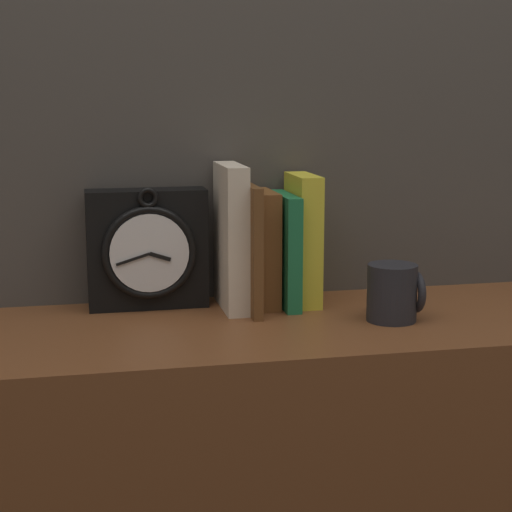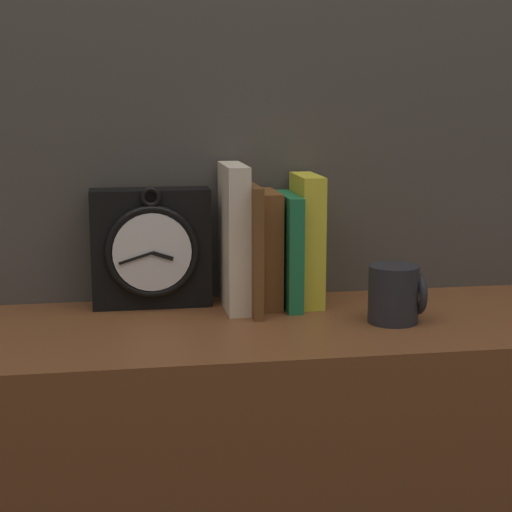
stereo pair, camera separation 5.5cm
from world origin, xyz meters
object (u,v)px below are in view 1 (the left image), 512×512
Objects in this scene: book_slot4_yellow at (303,239)px; mug at (394,293)px; book_slot3_green at (285,250)px; clock at (148,249)px; book_slot0_cream at (231,237)px; book_slot1_brown at (248,247)px; book_slot2_brown at (262,248)px.

mug is (0.10, -0.14, -0.06)m from book_slot4_yellow.
book_slot3_green is 0.04m from book_slot4_yellow.
clock reaches higher than mug.
clock is 0.13m from book_slot0_cream.
book_slot2_brown is (0.03, 0.02, -0.01)m from book_slot1_brown.
clock is 0.98× the size of book_slot1_brown.
mug is at bearing -43.19° from book_slot3_green.
book_slot3_green is 2.09× the size of mug.
book_slot1_brown is at bearing 150.16° from mug.
book_slot3_green reaches higher than mug.
book_slot2_brown is 0.07m from book_slot4_yellow.
book_slot2_brown is at bearing 141.26° from mug.
book_slot2_brown is at bearing 179.60° from book_slot4_yellow.
book_slot4_yellow reaches higher than mug.
book_slot4_yellow is at bearing 13.47° from book_slot1_brown.
book_slot1_brown is at bearing -16.27° from clock.
book_slot1_brown is 1.11× the size of book_slot3_green.
book_slot3_green is (0.21, -0.03, -0.00)m from clock.
book_slot0_cream is 1.14× the size of book_slot1_brown.
book_slot1_brown is at bearing -28.09° from book_slot0_cream.
clock is 1.09× the size of book_slot3_green.
book_slot4_yellow reaches higher than clock.
book_slot4_yellow is (0.25, -0.02, 0.01)m from clock.
book_slot0_cream reaches higher than book_slot1_brown.
mug is at bearing -24.29° from clock.
book_slot2_brown reaches higher than mug.
book_slot1_brown is 0.06m from book_slot3_green.
book_slot0_cream is 0.09m from book_slot3_green.
book_slot2_brown is at bearing -6.71° from clock.
book_slot0_cream reaches higher than mug.
clock is 0.94× the size of book_slot4_yellow.
book_slot4_yellow is (0.09, 0.02, 0.00)m from book_slot1_brown.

